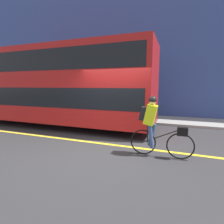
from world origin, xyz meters
TOP-DOWN VIEW (x-y plane):
  - ground_plane at (0.00, 0.00)m, footprint 80.00×80.00m
  - road_center_line at (0.00, 0.27)m, footprint 50.00×0.14m
  - sidewalk_curb at (0.00, 4.85)m, footprint 60.00×2.21m
  - building_facade at (0.00, 6.10)m, footprint 60.00×0.30m
  - bus at (-3.39, 2.06)m, footprint 9.32×2.46m
  - cyclist_on_bike at (1.54, -0.16)m, footprint 1.69×0.32m
  - trash_bin at (0.47, 4.74)m, footprint 0.52×0.52m

SIDE VIEW (x-z plane):
  - ground_plane at x=0.00m, z-range 0.00..0.00m
  - road_center_line at x=0.00m, z-range 0.00..0.01m
  - sidewalk_curb at x=0.00m, z-range 0.00..0.12m
  - trash_bin at x=0.47m, z-range 0.12..1.11m
  - cyclist_on_bike at x=1.54m, z-range 0.06..1.72m
  - bus at x=-3.39m, z-range 0.22..3.83m
  - building_facade at x=0.00m, z-range 0.00..8.64m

